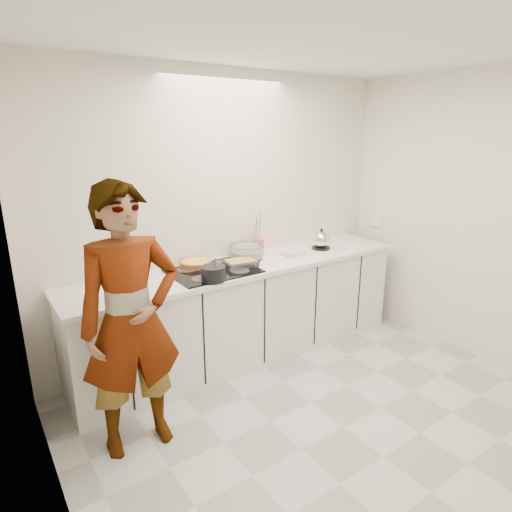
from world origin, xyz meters
TOP-DOWN VIEW (x-y plane):
  - floor at (0.00, 0.00)m, footprint 3.60×3.20m
  - ceiling at (0.00, 0.00)m, footprint 3.60×3.20m
  - wall_back at (0.00, 1.60)m, footprint 3.60×0.00m
  - wall_left at (-1.80, 0.00)m, footprint 0.00×3.20m
  - wall_right at (1.80, 0.02)m, footprint 0.02×3.20m
  - base_cabinets at (0.00, 1.28)m, footprint 3.20×0.58m
  - countertop at (0.00, 1.28)m, footprint 3.24×0.64m
  - hob at (-0.35, 1.26)m, footprint 0.72×0.54m
  - tart_dish at (-0.41, 1.45)m, footprint 0.36×0.36m
  - saucepan at (-0.47, 1.05)m, footprint 0.25×0.25m
  - baking_dish at (-0.09, 1.23)m, footprint 0.30×0.24m
  - mixing_bowl at (0.09, 1.41)m, footprint 0.39×0.39m
  - tea_towel at (0.53, 1.27)m, footprint 0.23×0.17m
  - kettle at (0.91, 1.28)m, footprint 0.19×0.19m
  - utensil_crock at (0.28, 1.50)m, footprint 0.12×0.12m
  - cook at (-1.25, 0.71)m, footprint 0.67×0.46m

SIDE VIEW (x-z plane):
  - floor at x=0.00m, z-range 0.00..0.00m
  - base_cabinets at x=0.00m, z-range 0.00..0.87m
  - countertop at x=0.00m, z-range 0.87..0.91m
  - cook at x=-1.25m, z-range 0.00..1.80m
  - hob at x=-0.35m, z-range 0.91..0.92m
  - tea_towel at x=0.53m, z-range 0.91..0.94m
  - tart_dish at x=-0.41m, z-range 0.93..0.97m
  - baking_dish at x=-0.09m, z-range 0.93..0.98m
  - mixing_bowl at x=0.09m, z-range 0.90..1.05m
  - saucepan at x=-0.47m, z-range 0.89..1.07m
  - utensil_crock at x=0.28m, z-range 0.91..1.06m
  - kettle at x=0.91m, z-range 0.89..1.10m
  - wall_right at x=1.80m, z-range 0.00..2.60m
  - wall_back at x=0.00m, z-range 0.00..2.60m
  - wall_left at x=-1.80m, z-range 0.00..2.60m
  - ceiling at x=0.00m, z-range 2.60..2.60m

